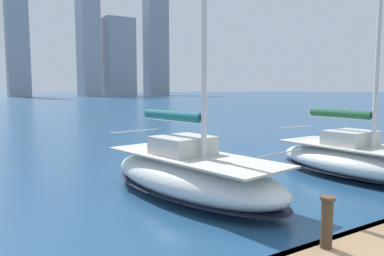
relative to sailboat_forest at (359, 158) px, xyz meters
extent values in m
cube|color=#473828|center=(7.31, 4.21, -0.16)|extent=(28.00, 0.16, 0.10)
cube|color=gray|center=(-70.77, -157.98, 23.38)|extent=(10.37, 8.10, 48.18)
cube|color=#959AA4|center=(-50.60, -154.87, 16.70)|extent=(13.30, 8.55, 34.82)
cube|color=#9A9FAA|center=(-35.84, -152.28, 24.64)|extent=(7.60, 11.40, 50.70)
cube|color=#9BA0AA|center=(-9.02, -159.73, 24.82)|extent=(8.29, 8.83, 51.06)
ellipsoid|color=white|center=(0.00, 0.03, -0.15)|extent=(3.20, 6.86, 1.12)
ellipsoid|color=black|center=(0.00, 0.03, -0.46)|extent=(3.22, 6.89, 0.10)
cube|color=beige|center=(0.00, 0.03, 0.44)|extent=(2.64, 6.03, 0.06)
cube|color=silver|center=(0.02, -0.38, 0.75)|extent=(1.82, 1.55, 0.55)
cylinder|color=silver|center=(0.04, -0.88, 1.52)|extent=(0.23, 2.84, 0.12)
cylinder|color=#1E5633|center=(0.04, -0.88, 1.64)|extent=(0.43, 2.62, 0.32)
cylinder|color=silver|center=(0.12, -3.01, 0.96)|extent=(2.20, 0.13, 0.04)
ellipsoid|color=white|center=(6.75, -1.13, -0.09)|extent=(3.87, 7.40, 1.24)
ellipsoid|color=black|center=(6.75, -1.13, -0.43)|extent=(3.89, 7.43, 0.10)
cube|color=beige|center=(6.75, -1.13, 0.56)|extent=(3.24, 6.48, 0.06)
cube|color=silver|center=(6.82, -1.55, 0.87)|extent=(1.88, 1.80, 0.55)
cylinder|color=silver|center=(6.91, -2.07, 1.64)|extent=(0.60, 2.94, 0.12)
cylinder|color=#19606B|center=(6.91, -2.07, 1.76)|extent=(0.76, 2.74, 0.32)
cylinder|color=silver|center=(6.22, 2.06, 1.08)|extent=(1.77, 0.33, 0.04)
cylinder|color=silver|center=(7.27, -4.26, 1.08)|extent=(2.04, 0.38, 0.04)
cylinder|color=#423323|center=(7.49, 4.43, 0.32)|extent=(0.20, 0.20, 0.85)
cylinder|color=#423323|center=(7.49, 4.43, 0.77)|extent=(0.26, 0.26, 0.06)
camera|label=1|loc=(12.76, 8.47, 2.64)|focal=35.00mm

